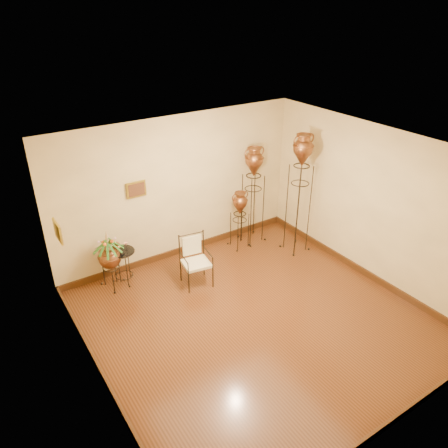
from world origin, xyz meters
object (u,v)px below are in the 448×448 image
armchair (196,262)px  side_table (123,266)px  planter_urn (109,255)px  amphora_mid (253,194)px  amphora_tall (299,193)px

armchair → side_table: size_ratio=1.14×
side_table → planter_urn: bearing=-174.8°
amphora_mid → armchair: 2.05m
armchair → side_table: (-1.07, 0.78, -0.13)m
amphora_tall → armchair: bearing=179.1°
amphora_mid → planter_urn: (-3.10, -0.02, -0.39)m
armchair → side_table: 1.33m
planter_urn → side_table: planter_urn is taller
planter_urn → side_table: 0.38m
amphora_mid → armchair: amphora_mid is taller
amphora_mid → planter_urn: bearing=-179.6°
planter_urn → armchair: (1.30, -0.76, -0.18)m
side_table → amphora_mid: bearing=-0.0°
amphora_tall → amphora_mid: size_ratio=1.18×
planter_urn → armchair: size_ratio=1.23×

